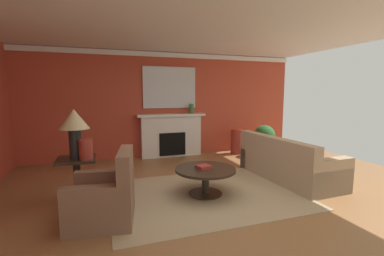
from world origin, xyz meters
TOP-DOWN VIEW (x-y plane):
  - ground_plane at (0.00, 0.00)m, footprint 9.14×9.14m
  - wall_fireplace at (0.00, 3.21)m, footprint 7.63×0.12m
  - ceiling_panel at (0.00, 0.30)m, footprint 7.63×6.89m
  - crown_moulding at (0.00, 3.13)m, footprint 7.63×0.08m
  - area_rug at (0.01, 0.15)m, footprint 3.07×2.36m
  - fireplace at (0.16, 3.00)m, footprint 1.80×0.35m
  - mantel_mirror at (0.16, 3.12)m, footprint 1.42×0.04m
  - sofa at (1.82, 0.40)m, footprint 0.99×2.14m
  - armchair_near_window at (-1.58, -0.31)m, footprint 0.92×0.92m
  - coffee_table at (0.01, 0.15)m, footprint 1.00×1.00m
  - side_table at (-1.97, 0.50)m, footprint 0.56×0.56m
  - table_lamp at (-1.97, 0.50)m, footprint 0.44×0.44m
  - vase_mantel_right at (0.71, 2.95)m, footprint 0.12×0.12m
  - vase_tall_corner at (1.95, 2.70)m, footprint 0.33×0.33m
  - vase_on_side_table at (-1.82, 0.38)m, footprint 0.20×0.20m
  - book_red_cover at (-0.02, 0.15)m, footprint 0.27×0.24m
  - potted_plant at (2.55, 2.25)m, footprint 0.56×0.56m

SIDE VIEW (x-z plane):
  - ground_plane at x=0.00m, z-range 0.00..0.00m
  - area_rug at x=0.01m, z-range 0.00..0.01m
  - sofa at x=1.82m, z-range -0.13..0.72m
  - armchair_near_window at x=-1.58m, z-range -0.17..0.78m
  - coffee_table at x=0.01m, z-range 0.11..0.56m
  - vase_tall_corner at x=1.95m, z-range 0.00..0.67m
  - side_table at x=-1.97m, z-range 0.05..0.75m
  - book_red_cover at x=-0.02m, z-range 0.45..0.50m
  - potted_plant at x=2.55m, z-range 0.08..0.91m
  - fireplace at x=0.16m, z-range -0.03..1.11m
  - vase_on_side_table at x=-1.82m, z-range 0.70..1.00m
  - table_lamp at x=-1.97m, z-range 0.85..1.60m
  - vase_mantel_right at x=0.71m, z-range 1.14..1.40m
  - wall_fireplace at x=0.00m, z-range 0.00..2.75m
  - mantel_mirror at x=0.16m, z-range 1.29..2.37m
  - crown_moulding at x=0.00m, z-range 2.61..2.73m
  - ceiling_panel at x=0.00m, z-range 2.75..2.81m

